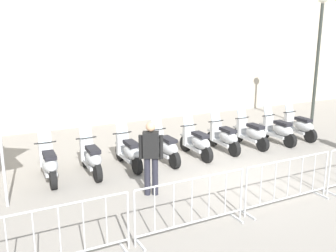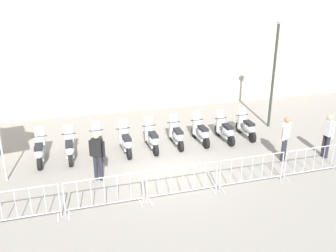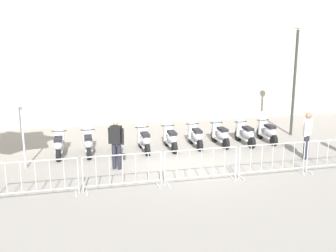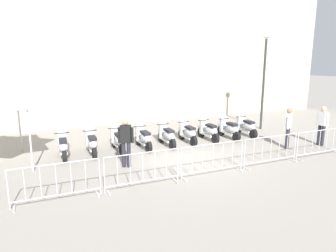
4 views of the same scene
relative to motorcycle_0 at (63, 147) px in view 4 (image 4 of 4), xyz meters
name	(u,v)px [view 4 (image 4 of 4)]	position (x,y,z in m)	size (l,w,h in m)	color
ground_plane	(187,159)	(3.96, -2.55, -0.45)	(120.00, 120.00, 0.00)	gray
motorcycle_0	(63,147)	(0.00, 0.00, 0.00)	(0.67, 1.72, 1.24)	black
motorcycle_1	(92,144)	(1.05, -0.20, 0.00)	(0.66, 1.72, 1.24)	black
motorcycle_2	(118,141)	(2.12, -0.31, 0.00)	(0.62, 1.72, 1.24)	black
motorcycle_3	(144,139)	(3.17, -0.56, 0.00)	(0.61, 1.72, 1.24)	black
motorcycle_4	(167,136)	(4.23, -0.70, 0.00)	(0.63, 1.72, 1.24)	black
motorcycle_5	(188,133)	(5.30, -0.77, 0.00)	(0.65, 1.72, 1.24)	black
motorcycle_6	(209,131)	(6.36, -0.94, 0.00)	(0.61, 1.72, 1.24)	black
motorcycle_7	(230,129)	(7.41, -1.19, 0.00)	(0.61, 1.72, 1.24)	black
motorcycle_8	(247,127)	(8.48, -1.24, 0.00)	(0.65, 1.72, 1.24)	black
barrier_segment_0	(56,183)	(-1.06, -3.65, 0.07)	(2.29, 0.75, 1.07)	#B2B5B7
barrier_segment_1	(143,170)	(1.31, -4.01, 0.07)	(2.29, 0.75, 1.07)	#B2B5B7
barrier_segment_2	(213,159)	(3.69, -4.36, 0.07)	(2.29, 0.75, 1.07)	#B2B5B7
barrier_segment_3	(271,151)	(6.06, -4.71, 0.07)	(2.29, 0.75, 1.07)	#B2B5B7
barrier_segment_4	(319,143)	(8.44, -5.06, 0.07)	(2.29, 0.75, 1.07)	#B2B5B7
street_lamp	(264,72)	(10.32, -0.53, 2.59)	(0.36, 0.36, 4.94)	#2D332D
officer_near_row_end	(288,126)	(8.38, -3.66, 0.53)	(0.49, 0.37, 1.73)	#23232D
officer_mid_plaza	(322,123)	(10.01, -4.15, 0.53)	(0.25, 0.55, 1.73)	#23232D
officer_by_barriers	(126,140)	(1.62, -2.17, 0.53)	(0.47, 0.39, 1.73)	#23232D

